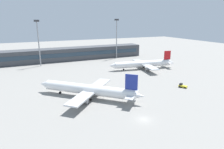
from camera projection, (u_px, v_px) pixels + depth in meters
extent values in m
plane|color=gray|center=(97.00, 82.00, 94.35)|extent=(400.00, 400.00, 0.00)
cube|color=#3F4247|center=(69.00, 54.00, 145.27)|extent=(113.30, 12.00, 9.00)
cube|color=#263847|center=(71.00, 55.00, 139.85)|extent=(107.64, 0.16, 2.80)
cylinder|color=white|center=(88.00, 90.00, 74.99)|extent=(28.89, 27.75, 3.82)
cone|color=white|center=(45.00, 84.00, 81.25)|extent=(5.55, 5.53, 3.63)
cone|color=white|center=(140.00, 96.00, 68.80)|extent=(4.62, 4.58, 2.68)
cube|color=navy|center=(131.00, 82.00, 68.50)|extent=(3.46, 3.32, 5.54)
cube|color=silver|center=(132.00, 94.00, 69.60)|extent=(8.98, 9.23, 0.24)
cube|color=silver|center=(91.00, 91.00, 74.76)|extent=(24.32, 25.21, 0.50)
cylinder|color=gray|center=(97.00, 89.00, 80.63)|extent=(3.72, 3.68, 2.01)
cylinder|color=gray|center=(84.00, 100.00, 69.64)|extent=(3.72, 3.68, 2.01)
cylinder|color=black|center=(60.00, 93.00, 79.75)|extent=(1.01, 0.99, 1.01)
cylinder|color=black|center=(96.00, 95.00, 77.50)|extent=(1.01, 0.99, 1.01)
cylinder|color=black|center=(91.00, 100.00, 72.73)|extent=(1.01, 0.99, 1.01)
cylinder|color=silver|center=(143.00, 64.00, 118.96)|extent=(35.20, 9.16, 3.70)
cone|color=silver|center=(112.00, 66.00, 114.05)|extent=(4.57, 4.11, 3.52)
cone|color=silver|center=(171.00, 62.00, 123.83)|extent=(4.06, 3.14, 2.59)
cube|color=red|center=(167.00, 55.00, 121.86)|extent=(4.29, 1.02, 5.36)
cube|color=silver|center=(167.00, 62.00, 123.10)|extent=(4.22, 10.05, 0.23)
cube|color=silver|center=(144.00, 64.00, 119.29)|extent=(9.21, 29.59, 0.49)
cylinder|color=gray|center=(141.00, 64.00, 125.08)|extent=(3.38, 2.41, 1.95)
cylinder|color=gray|center=(149.00, 69.00, 114.23)|extent=(3.38, 2.41, 1.95)
cylinder|color=black|center=(124.00, 70.00, 116.55)|extent=(1.02, 0.54, 0.97)
cylinder|color=black|center=(144.00, 67.00, 122.55)|extent=(1.02, 0.54, 0.97)
cylinder|color=black|center=(148.00, 69.00, 117.84)|extent=(1.02, 0.54, 0.97)
cube|color=yellow|center=(183.00, 86.00, 87.06)|extent=(2.95, 3.89, 0.60)
cube|color=black|center=(181.00, 84.00, 87.43)|extent=(1.74, 1.61, 0.90)
cylinder|color=black|center=(181.00, 86.00, 88.45)|extent=(0.54, 0.74, 0.70)
cylinder|color=black|center=(180.00, 87.00, 87.28)|extent=(0.54, 0.74, 0.70)
cylinder|color=black|center=(186.00, 87.00, 87.00)|extent=(0.54, 0.74, 0.70)
cylinder|color=black|center=(185.00, 88.00, 85.83)|extent=(0.54, 0.74, 0.70)
cylinder|color=gray|center=(117.00, 40.00, 149.52)|extent=(0.70, 0.70, 28.17)
cube|color=#333338|center=(117.00, 20.00, 145.58)|extent=(3.20, 0.80, 1.20)
cylinder|color=gray|center=(39.00, 44.00, 124.01)|extent=(0.70, 0.70, 27.59)
cube|color=#333338|center=(36.00, 21.00, 120.14)|extent=(3.20, 0.80, 1.20)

